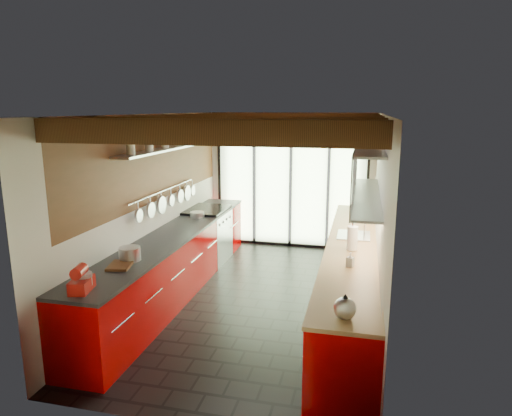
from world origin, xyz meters
name	(u,v)px	position (x,y,z in m)	size (l,w,h in m)	color
ground	(259,299)	(0.00, 0.00, 0.00)	(5.50, 5.50, 0.00)	black
room_shell	(259,186)	(0.00, 0.00, 1.65)	(5.50, 5.50, 5.50)	silver
ceiling_beams	(266,124)	(0.00, 0.38, 2.46)	(3.14, 5.06, 4.90)	#593316
glass_door	(291,163)	(0.00, 2.69, 1.66)	(2.95, 0.10, 2.90)	#C6EAAD
left_counter	(175,262)	(-1.28, 0.00, 0.46)	(0.68, 5.00, 0.92)	#B80000
range_stove	(208,235)	(-1.28, 1.45, 0.47)	(0.66, 0.90, 0.97)	silver
right_counter	(351,276)	(1.27, 0.00, 0.46)	(0.68, 5.00, 0.92)	#B80000
sink_assembly	(355,233)	(1.29, 0.40, 0.96)	(0.45, 0.52, 0.43)	silver
upper_cabinets_right	(368,172)	(1.43, 0.30, 1.85)	(0.34, 3.00, 3.00)	silver
left_wall_fixtures	(167,170)	(-1.47, 0.29, 1.78)	(0.28, 2.60, 0.96)	silver
stand_mixer	(82,281)	(-1.27, -2.24, 1.03)	(0.23, 0.33, 0.27)	#B6160E
pot_large	(130,254)	(-1.27, -1.29, 1.00)	(0.25, 0.25, 0.16)	silver
pot_small	(197,215)	(-1.27, 0.95, 0.97)	(0.24, 0.24, 0.09)	silver
cutting_board	(120,265)	(-1.27, -1.52, 0.93)	(0.24, 0.34, 0.03)	brown
kettle	(345,307)	(1.27, -2.25, 1.02)	(0.24, 0.26, 0.23)	silver
paper_towel	(352,238)	(1.27, -0.28, 1.07)	(0.18, 0.18, 0.36)	white
soap_bottle	(350,260)	(1.27, -0.92, 1.00)	(0.08, 0.08, 0.17)	silver
bowl	(356,207)	(1.27, 2.25, 0.95)	(0.23, 0.23, 0.06)	silver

